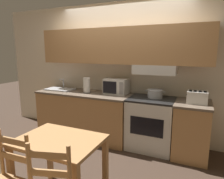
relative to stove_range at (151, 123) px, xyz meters
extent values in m
plane|color=#3D2D23|center=(-0.66, 0.32, -0.44)|extent=(16.00, 16.00, 0.00)
cube|color=silver|center=(-0.66, 0.34, 0.83)|extent=(5.54, 0.05, 2.55)
cube|color=tan|center=(-0.66, 0.16, 1.31)|extent=(3.14, 0.32, 0.64)
cube|color=silver|center=(0.00, 0.16, 0.91)|extent=(0.72, 0.34, 0.16)
cube|color=tan|center=(-1.31, -0.02, -0.02)|extent=(1.84, 0.66, 0.84)
cube|color=brown|center=(-1.31, -0.02, 0.42)|extent=(1.86, 0.68, 0.04)
cube|color=tan|center=(0.65, -0.02, -0.02)|extent=(0.52, 0.66, 0.84)
cube|color=brown|center=(0.65, -0.02, 0.42)|extent=(0.54, 0.68, 0.04)
cube|color=silver|center=(0.00, 0.00, -0.02)|extent=(0.76, 0.63, 0.85)
cube|color=black|center=(0.00, 0.00, 0.42)|extent=(0.76, 0.63, 0.03)
cube|color=black|center=(0.00, -0.32, 0.05)|extent=(0.53, 0.01, 0.30)
cylinder|color=black|center=(-0.17, -0.13, 0.44)|extent=(0.11, 0.11, 0.01)
cylinder|color=black|center=(0.17, -0.13, 0.44)|extent=(0.11, 0.11, 0.01)
cylinder|color=black|center=(-0.17, 0.13, 0.44)|extent=(0.11, 0.11, 0.01)
cylinder|color=black|center=(0.17, 0.13, 0.44)|extent=(0.11, 0.11, 0.01)
cylinder|color=#B7BABF|center=(0.03, 0.08, 0.51)|extent=(0.25, 0.25, 0.14)
torus|color=#B7BABF|center=(0.03, 0.08, 0.57)|extent=(0.26, 0.26, 0.01)
cylinder|color=#B7BABF|center=(-0.11, 0.08, 0.55)|extent=(0.05, 0.01, 0.01)
cylinder|color=#B7BABF|center=(0.18, 0.08, 0.55)|extent=(0.05, 0.01, 0.01)
cube|color=silver|center=(-0.69, 0.12, 0.58)|extent=(0.42, 0.32, 0.28)
cube|color=black|center=(-0.76, -0.05, 0.58)|extent=(0.26, 0.01, 0.22)
cube|color=gray|center=(-0.53, -0.05, 0.58)|extent=(0.08, 0.01, 0.22)
cube|color=silver|center=(0.70, -0.04, 0.53)|extent=(0.29, 0.22, 0.19)
cube|color=black|center=(0.55, -0.04, 0.56)|extent=(0.01, 0.02, 0.02)
cube|color=black|center=(0.60, -0.04, 0.62)|extent=(0.04, 0.15, 0.01)
cube|color=black|center=(0.66, -0.04, 0.62)|extent=(0.04, 0.15, 0.01)
cube|color=black|center=(0.73, -0.04, 0.62)|extent=(0.04, 0.15, 0.01)
cube|color=black|center=(0.80, -0.04, 0.62)|extent=(0.04, 0.15, 0.01)
cube|color=#B7BABF|center=(-1.90, -0.02, 0.45)|extent=(0.56, 0.34, 0.02)
cube|color=#4C4F54|center=(-1.90, -0.03, 0.46)|extent=(0.48, 0.25, 0.01)
cylinder|color=#B7BABF|center=(-1.90, 0.11, 0.56)|extent=(0.02, 0.02, 0.19)
cylinder|color=#B7BABF|center=(-1.90, 0.05, 0.65)|extent=(0.02, 0.12, 0.02)
cylinder|color=black|center=(-1.24, -0.03, 0.44)|extent=(0.15, 0.15, 0.01)
cylinder|color=white|center=(-1.24, -0.03, 0.59)|extent=(0.13, 0.13, 0.28)
cube|color=#B27F4C|center=(-0.60, -1.68, 0.29)|extent=(0.88, 0.65, 0.04)
cube|color=#B27F4C|center=(-1.00, -1.97, -0.08)|extent=(0.06, 0.06, 0.71)
cube|color=#B27F4C|center=(-1.00, -1.39, -0.08)|extent=(0.06, 0.06, 0.71)
cube|color=#B27F4C|center=(-0.19, -1.39, -0.08)|extent=(0.06, 0.06, 0.71)
cylinder|color=#B27F4C|center=(-1.02, -2.04, 0.25)|extent=(0.04, 0.04, 0.47)
cylinder|color=#B27F4C|center=(-0.67, -2.03, 0.25)|extent=(0.04, 0.04, 0.47)
cube|color=#B27F4C|center=(-0.85, -2.03, 0.39)|extent=(0.34, 0.03, 0.06)
cube|color=#B27F4C|center=(-0.85, -2.03, 0.22)|extent=(0.34, 0.03, 0.06)
cylinder|color=#B27F4C|center=(-0.53, -2.14, 0.25)|extent=(0.04, 0.04, 0.47)
cylinder|color=#B27F4C|center=(-0.20, -2.04, 0.25)|extent=(0.04, 0.04, 0.47)
cube|color=#B27F4C|center=(-0.37, -2.09, 0.39)|extent=(0.34, 0.12, 0.06)
cube|color=#B27F4C|center=(-0.37, -2.09, 0.22)|extent=(0.34, 0.12, 0.06)
camera|label=1|loc=(0.71, -3.25, 1.22)|focal=32.00mm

